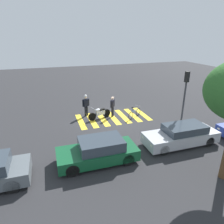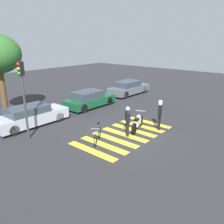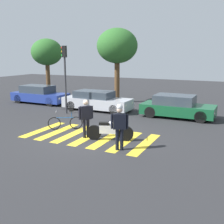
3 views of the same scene
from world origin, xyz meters
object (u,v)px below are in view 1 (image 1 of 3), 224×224
object	(u,v)px
police_motorcycle	(100,113)
traffic_light_pole	(185,92)
officer_on_foot	(86,104)
car_green_compact	(98,151)
leaning_bicycle	(134,113)
officer_by_motorcycle	(113,105)
car_silver_sedan	(181,135)

from	to	relation	value
police_motorcycle	traffic_light_pole	bearing A→B (deg)	142.31
police_motorcycle	traffic_light_pole	xyz separation A→B (m)	(-5.02, 3.88, 2.38)
officer_on_foot	car_green_compact	size ratio (longest dim) A/B	0.43
leaning_bicycle	officer_by_motorcycle	bearing A→B (deg)	-24.41
officer_by_motorcycle	leaning_bicycle	bearing A→B (deg)	155.59
officer_by_motorcycle	car_green_compact	distance (m)	6.52
car_green_compact	traffic_light_pole	distance (m)	7.26
leaning_bicycle	officer_on_foot	size ratio (longest dim) A/B	0.80
leaning_bicycle	car_silver_sedan	distance (m)	5.05
officer_by_motorcycle	car_silver_sedan	size ratio (longest dim) A/B	0.37
car_green_compact	car_silver_sedan	bearing A→B (deg)	-178.19
leaning_bicycle	traffic_light_pole	world-z (taller)	traffic_light_pole
officer_by_motorcycle	car_silver_sedan	xyz separation A→B (m)	(-2.61, 5.72, -0.37)
officer_on_foot	traffic_light_pole	world-z (taller)	traffic_light_pole
car_green_compact	officer_by_motorcycle	bearing A→B (deg)	-115.23
leaning_bicycle	car_silver_sedan	xyz separation A→B (m)	(-0.93, 4.96, 0.27)
leaning_bicycle	car_silver_sedan	bearing A→B (deg)	100.66
officer_on_foot	car_green_compact	world-z (taller)	officer_on_foot
car_silver_sedan	traffic_light_pole	bearing A→B (deg)	-125.90
car_green_compact	officer_on_foot	bearing A→B (deg)	-96.04
leaning_bicycle	traffic_light_pole	xyz separation A→B (m)	(-2.20, 3.21, 2.48)
leaning_bicycle	car_silver_sedan	size ratio (longest dim) A/B	0.32
officer_by_motorcycle	car_green_compact	bearing A→B (deg)	64.77
leaning_bicycle	officer_by_motorcycle	size ratio (longest dim) A/B	0.86
police_motorcycle	officer_by_motorcycle	distance (m)	1.27
officer_on_foot	traffic_light_pole	bearing A→B (deg)	140.69
police_motorcycle	officer_on_foot	distance (m)	1.47
police_motorcycle	officer_on_foot	bearing A→B (deg)	-47.03
police_motorcycle	car_silver_sedan	bearing A→B (deg)	123.72
police_motorcycle	car_green_compact	world-z (taller)	car_green_compact
officer_by_motorcycle	traffic_light_pole	xyz separation A→B (m)	(-3.87, 3.97, 1.84)
police_motorcycle	officer_on_foot	world-z (taller)	officer_on_foot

